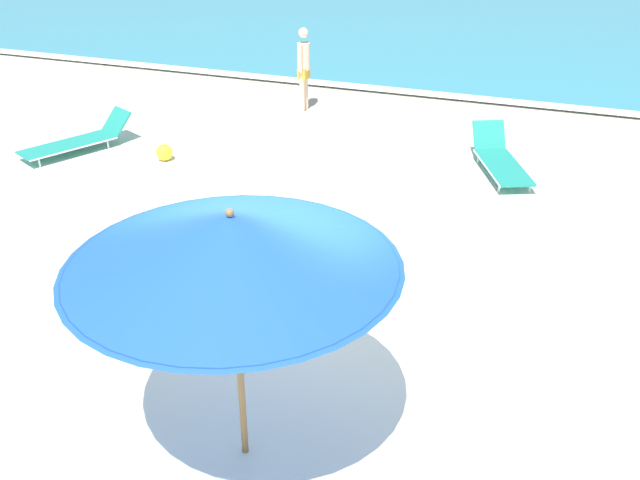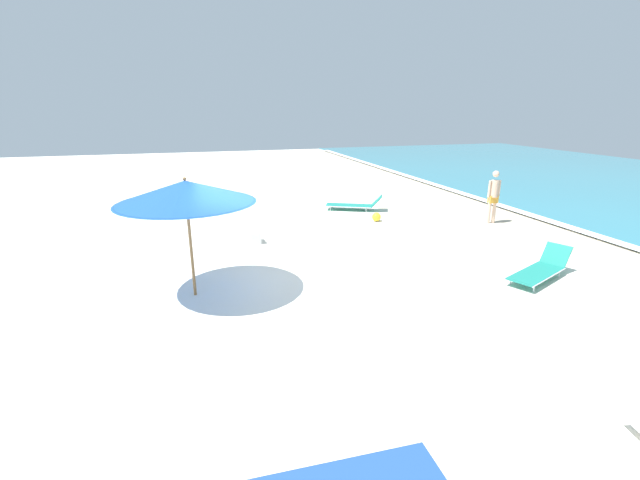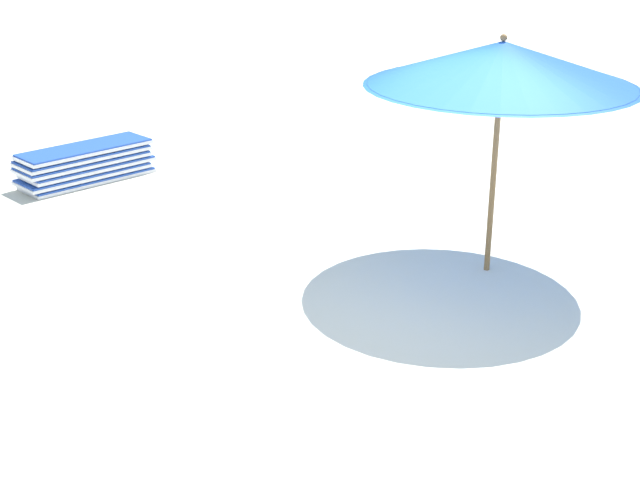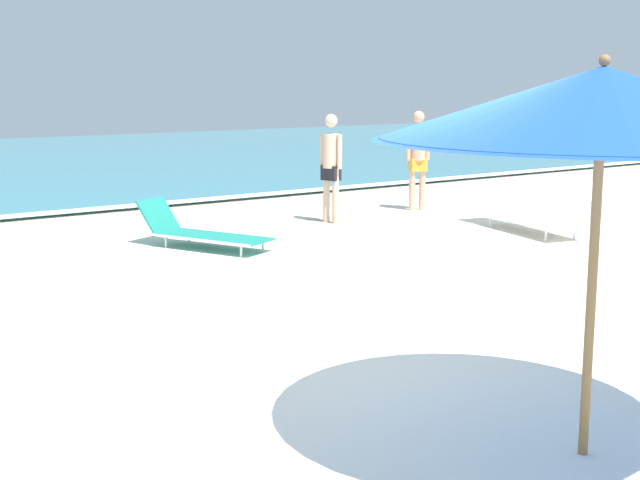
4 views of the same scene
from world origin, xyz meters
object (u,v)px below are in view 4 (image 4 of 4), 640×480
at_px(beach_umbrella, 602,105).
at_px(beachgoer_strolling_adult, 331,162).
at_px(sun_lounger_near_water_left, 201,232).
at_px(beachgoer_shoreline_child, 418,154).
at_px(sun_lounger_under_umbrella, 522,217).

relative_size(beach_umbrella, beachgoer_strolling_adult, 1.53).
bearing_deg(sun_lounger_near_water_left, beach_umbrella, -123.68).
bearing_deg(beachgoer_shoreline_child, sun_lounger_near_water_left, -152.41).
xyz_separation_m(sun_lounger_under_umbrella, beachgoer_shoreline_child, (0.13, 2.59, 0.79)).
xyz_separation_m(beach_umbrella, sun_lounger_under_umbrella, (6.04, 5.96, -1.97)).
bearing_deg(sun_lounger_near_water_left, sun_lounger_under_umbrella, -42.65).
bearing_deg(sun_lounger_near_water_left, beachgoer_strolling_adult, -9.19).
distance_m(sun_lounger_near_water_left, beachgoer_strolling_adult, 2.96).
xyz_separation_m(sun_lounger_near_water_left, beachgoer_strolling_adult, (2.76, 0.72, 0.78)).
relative_size(sun_lounger_near_water_left, beachgoer_shoreline_child, 1.17).
distance_m(beach_umbrella, sun_lounger_near_water_left, 7.92).
height_order(sun_lounger_near_water_left, beachgoer_strolling_adult, beachgoer_strolling_adult).
bearing_deg(beach_umbrella, beachgoer_strolling_adult, 63.87).
relative_size(sun_lounger_near_water_left, beachgoer_strolling_adult, 1.17).
bearing_deg(beachgoer_strolling_adult, sun_lounger_near_water_left, 92.71).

